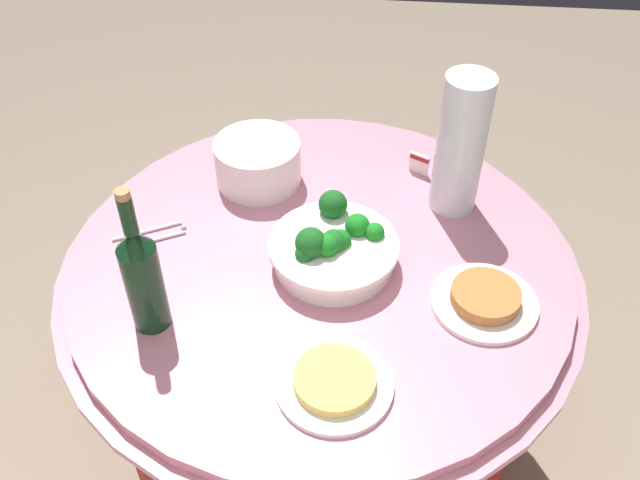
{
  "coord_description": "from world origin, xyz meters",
  "views": [
    {
      "loc": [
        -0.11,
        1.11,
        1.82
      ],
      "look_at": [
        0.0,
        0.0,
        0.79
      ],
      "focal_mm": 39.58,
      "sensor_mm": 36.0,
      "label": 1
    }
  ],
  "objects_px": {
    "decorative_fruit_vase": "(460,148)",
    "serving_tongs": "(152,235)",
    "label_placard_front": "(419,163)",
    "food_plate_peanuts": "(485,299)",
    "wine_bottle": "(142,276)",
    "plate_stack": "(258,162)",
    "food_plate_noodles": "(334,382)",
    "broccoli_bowl": "(333,248)"
  },
  "relations": [
    {
      "from": "broccoli_bowl",
      "to": "serving_tongs",
      "type": "height_order",
      "value": "broccoli_bowl"
    },
    {
      "from": "plate_stack",
      "to": "decorative_fruit_vase",
      "type": "bearing_deg",
      "value": 174.27
    },
    {
      "from": "food_plate_peanuts",
      "to": "wine_bottle",
      "type": "bearing_deg",
      "value": 9.3
    },
    {
      "from": "plate_stack",
      "to": "label_placard_front",
      "type": "xyz_separation_m",
      "value": [
        -0.39,
        -0.07,
        -0.02
      ]
    },
    {
      "from": "food_plate_peanuts",
      "to": "label_placard_front",
      "type": "distance_m",
      "value": 0.45
    },
    {
      "from": "plate_stack",
      "to": "wine_bottle",
      "type": "distance_m",
      "value": 0.5
    },
    {
      "from": "label_placard_front",
      "to": "food_plate_noodles",
      "type": "bearing_deg",
      "value": 76.66
    },
    {
      "from": "serving_tongs",
      "to": "label_placard_front",
      "type": "distance_m",
      "value": 0.67
    },
    {
      "from": "wine_bottle",
      "to": "plate_stack",
      "type": "bearing_deg",
      "value": -106.25
    },
    {
      "from": "decorative_fruit_vase",
      "to": "serving_tongs",
      "type": "relative_size",
      "value": 2.1
    },
    {
      "from": "decorative_fruit_vase",
      "to": "food_plate_peanuts",
      "type": "distance_m",
      "value": 0.36
    },
    {
      "from": "wine_bottle",
      "to": "food_plate_noodles",
      "type": "distance_m",
      "value": 0.41
    },
    {
      "from": "decorative_fruit_vase",
      "to": "food_plate_noodles",
      "type": "relative_size",
      "value": 1.55
    },
    {
      "from": "plate_stack",
      "to": "food_plate_noodles",
      "type": "height_order",
      "value": "plate_stack"
    },
    {
      "from": "plate_stack",
      "to": "food_plate_noodles",
      "type": "bearing_deg",
      "value": 111.56
    },
    {
      "from": "food_plate_peanuts",
      "to": "serving_tongs",
      "type": "bearing_deg",
      "value": -10.58
    },
    {
      "from": "wine_bottle",
      "to": "label_placard_front",
      "type": "distance_m",
      "value": 0.77
    },
    {
      "from": "wine_bottle",
      "to": "decorative_fruit_vase",
      "type": "relative_size",
      "value": 0.99
    },
    {
      "from": "broccoli_bowl",
      "to": "label_placard_front",
      "type": "height_order",
      "value": "broccoli_bowl"
    },
    {
      "from": "decorative_fruit_vase",
      "to": "label_placard_front",
      "type": "relative_size",
      "value": 6.18
    },
    {
      "from": "food_plate_noodles",
      "to": "food_plate_peanuts",
      "type": "bearing_deg",
      "value": -141.38
    },
    {
      "from": "wine_bottle",
      "to": "decorative_fruit_vase",
      "type": "distance_m",
      "value": 0.75
    },
    {
      "from": "label_placard_front",
      "to": "broccoli_bowl",
      "type": "bearing_deg",
      "value": 61.23
    },
    {
      "from": "serving_tongs",
      "to": "food_plate_noodles",
      "type": "relative_size",
      "value": 0.74
    },
    {
      "from": "decorative_fruit_vase",
      "to": "serving_tongs",
      "type": "bearing_deg",
      "value": 15.02
    },
    {
      "from": "broccoli_bowl",
      "to": "wine_bottle",
      "type": "distance_m",
      "value": 0.41
    },
    {
      "from": "wine_bottle",
      "to": "food_plate_noodles",
      "type": "xyz_separation_m",
      "value": [
        -0.37,
        0.12,
        -0.12
      ]
    },
    {
      "from": "label_placard_front",
      "to": "food_plate_peanuts",
      "type": "bearing_deg",
      "value": 106.87
    },
    {
      "from": "serving_tongs",
      "to": "food_plate_noodles",
      "type": "distance_m",
      "value": 0.58
    },
    {
      "from": "plate_stack",
      "to": "serving_tongs",
      "type": "relative_size",
      "value": 1.3
    },
    {
      "from": "serving_tongs",
      "to": "label_placard_front",
      "type": "relative_size",
      "value": 2.95
    },
    {
      "from": "wine_bottle",
      "to": "label_placard_front",
      "type": "xyz_separation_m",
      "value": [
        -0.53,
        -0.54,
        -0.1
      ]
    },
    {
      "from": "serving_tongs",
      "to": "wine_bottle",
      "type": "bearing_deg",
      "value": 105.78
    },
    {
      "from": "broccoli_bowl",
      "to": "wine_bottle",
      "type": "relative_size",
      "value": 0.83
    },
    {
      "from": "wine_bottle",
      "to": "decorative_fruit_vase",
      "type": "height_order",
      "value": "decorative_fruit_vase"
    },
    {
      "from": "decorative_fruit_vase",
      "to": "food_plate_noodles",
      "type": "height_order",
      "value": "decorative_fruit_vase"
    },
    {
      "from": "broccoli_bowl",
      "to": "wine_bottle",
      "type": "bearing_deg",
      "value": 30.3
    },
    {
      "from": "wine_bottle",
      "to": "food_plate_peanuts",
      "type": "height_order",
      "value": "wine_bottle"
    },
    {
      "from": "decorative_fruit_vase",
      "to": "wine_bottle",
      "type": "bearing_deg",
      "value": 35.04
    },
    {
      "from": "food_plate_noodles",
      "to": "decorative_fruit_vase",
      "type": "bearing_deg",
      "value": -113.18
    },
    {
      "from": "plate_stack",
      "to": "food_plate_peanuts",
      "type": "distance_m",
      "value": 0.64
    },
    {
      "from": "wine_bottle",
      "to": "food_plate_peanuts",
      "type": "relative_size",
      "value": 1.53
    }
  ]
}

